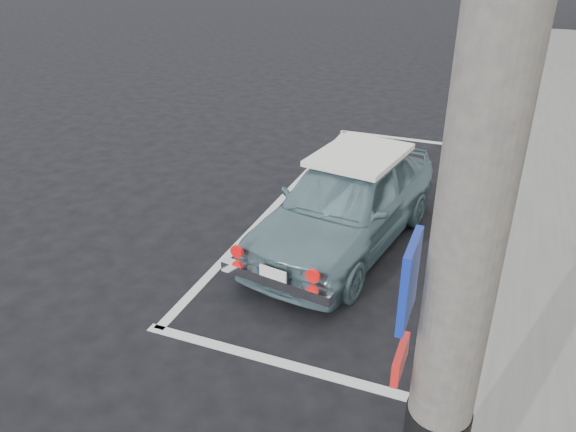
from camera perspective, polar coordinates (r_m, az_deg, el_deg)
name	(u,v)px	position (r m, az deg, el deg)	size (l,w,h in m)	color
ground	(256,322)	(6.14, -3.30, -10.66)	(80.00, 80.00, 0.00)	black
sidewalk	(573,280)	(7.45, 27.00, -5.84)	(2.80, 40.00, 0.15)	slate
pline_rear	(281,363)	(5.63, -0.70, -14.68)	(3.00, 0.12, 0.01)	silver
pline_front	(413,140)	(11.62, 12.55, 7.56)	(3.00, 0.12, 0.01)	silver
pline_side	(283,198)	(8.81, -0.54, 1.85)	(0.12, 7.00, 0.01)	silver
utility_pole	(502,30)	(2.41, 20.94, 17.20)	(0.44, 0.36, 7.00)	#4C4947
retro_coupe	(346,202)	(7.30, 5.93, 1.44)	(2.00, 3.76, 1.22)	slate
cat	(280,289)	(6.44, -0.86, -7.42)	(0.26, 0.42, 0.23)	#736558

